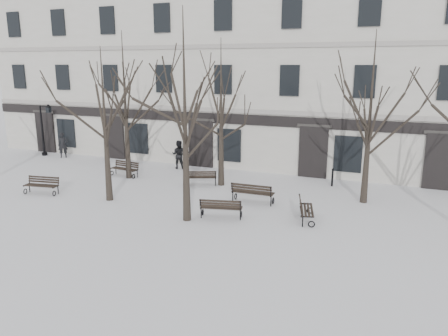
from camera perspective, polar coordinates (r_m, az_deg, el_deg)
The scene contains 18 objects.
ground at distance 19.19m, azimuth -3.68°, elevation -5.76°, with size 100.00×100.00×0.00m, color silver.
building at distance 30.30m, azimuth 7.18°, elevation 11.86°, with size 40.40×10.20×11.40m.
tree_1 at distance 20.65m, azimuth -15.42°, elevation 7.74°, with size 4.95×4.95×7.08m.
tree_2 at distance 17.18m, azimuth -5.19°, elevation 9.93°, with size 5.90×5.90×8.42m.
tree_4 at distance 24.60m, azimuth -12.88°, elevation 10.13°, with size 5.62×5.62×8.03m.
tree_5 at distance 22.51m, azimuth -0.39°, elevation 9.46°, with size 5.30×5.30×7.58m.
tree_6 at distance 20.59m, azimuth 18.69°, elevation 8.70°, with size 5.43×5.43×7.76m.
bench_0 at distance 23.48m, azimuth -22.69°, elevation -2.01°, with size 1.77×0.89×0.86m.
bench_1 at distance 20.21m, azimuth 3.74°, elevation -3.18°, with size 1.96×0.74×0.98m.
bench_2 at distance 18.25m, azimuth -0.39°, elevation -5.16°, with size 1.83×1.02×0.88m.
bench_3 at distance 25.69m, azimuth -12.81°, elevation -0.03°, with size 1.74×0.79×0.85m.
bench_4 at distance 23.14m, azimuth -3.11°, elevation -1.19°, with size 1.77×1.22×0.85m.
bench_5 at distance 18.36m, azimuth 10.54°, elevation -5.29°, with size 1.03×1.83×0.88m.
lamp_post at distance 32.87m, azimuth -22.37°, elevation 5.09°, with size 1.14×0.42×3.63m.
bollard_a at distance 26.60m, azimuth -4.76°, elevation 1.08°, with size 0.15×0.15×1.16m.
bollard_b at distance 23.66m, azimuth 13.97°, elevation -1.11°, with size 0.12×0.12×0.97m.
pedestrian_a at distance 32.11m, azimuth -20.18°, elevation 1.30°, with size 0.64×0.42×1.75m, color black.
pedestrian_b at distance 27.11m, azimuth -5.90°, elevation -0.06°, with size 0.86×0.67×1.76m, color black.
Camera 1 is at (8.01, -16.26, 6.31)m, focal length 35.00 mm.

